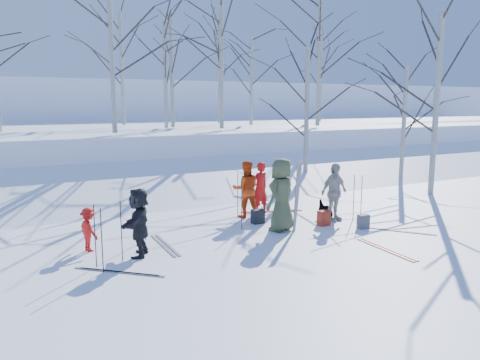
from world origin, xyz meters
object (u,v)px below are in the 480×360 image
backpack_dark (258,216)px  skier_redor_behind (246,189)px  skier_red_north (260,188)px  backpack_red (324,218)px  skier_olive_center (282,195)px  backpack_grey (363,222)px  skier_cream_east (334,192)px  dog (326,210)px  skier_red_seated (89,229)px  skier_grey_west (139,222)px

backpack_dark → skier_redor_behind: bearing=85.7°
skier_red_north → backpack_red: (0.88, -2.04, -0.60)m
skier_olive_center → backpack_grey: size_ratio=5.17×
skier_olive_center → skier_red_north: skier_olive_center is taller
skier_cream_east → backpack_red: bearing=-162.3°
skier_olive_center → skier_red_north: bearing=-127.1°
dog → backpack_red: bearing=37.4°
skier_olive_center → skier_red_seated: 4.95m
skier_redor_behind → skier_cream_east: (2.05, -1.59, -0.01)m
skier_grey_west → dog: skier_grey_west is taller
backpack_red → backpack_grey: backpack_red is taller
backpack_red → skier_red_seated: bearing=173.5°
skier_red_seated → backpack_grey: bearing=-118.1°
skier_olive_center → dog: (1.91, 0.51, -0.71)m
skier_redor_behind → backpack_dark: size_ratio=4.26×
skier_grey_west → backpack_dark: size_ratio=3.88×
dog → skier_olive_center: bearing=4.6°
skier_red_north → skier_red_seated: 5.52m
skier_olive_center → backpack_red: size_ratio=4.68×
skier_cream_east → skier_red_north: bearing=120.5°
skier_red_north → skier_redor_behind: size_ratio=0.95×
skier_redor_behind → backpack_grey: bearing=149.2°
dog → backpack_red: (-0.56, -0.62, -0.06)m
skier_red_north → skier_cream_east: bearing=118.5°
skier_red_north → skier_olive_center: bearing=64.9°
skier_olive_center → skier_redor_behind: skier_olive_center is taller
backpack_red → backpack_dark: 1.86m
skier_olive_center → backpack_grey: bearing=134.1°
skier_red_north → skier_grey_west: bearing=15.1°
skier_grey_west → backpack_dark: (3.77, 1.24, -0.58)m
skier_red_seated → skier_red_north: bearing=-92.3°
skier_olive_center → skier_grey_west: 3.96m
skier_redor_behind → skier_grey_west: skier_redor_behind is taller
skier_redor_behind → skier_grey_west: size_ratio=1.10×
skier_grey_west → skier_olive_center: bearing=123.2°
skier_cream_east → dog: size_ratio=2.66×
skier_red_north → skier_redor_behind: (-0.58, -0.15, 0.05)m
skier_red_north → skier_cream_east: size_ratio=0.95×
skier_cream_east → backpack_red: (-0.58, -0.30, -0.64)m
dog → backpack_dark: 2.13m
skier_red_north → dog: 2.10m
skier_red_north → backpack_dark: bearing=45.2°
skier_red_north → skier_cream_east: skier_cream_east is taller
skier_grey_west → dog: (5.86, 0.79, -0.51)m
backpack_grey → dog: bearing=98.4°
skier_red_north → backpack_red: 2.30m
skier_red_north → backpack_dark: (-0.64, -0.98, -0.61)m
skier_red_north → skier_redor_behind: 0.60m
skier_olive_center → backpack_grey: (2.11, -0.87, -0.79)m
skier_cream_east → backpack_dark: (-2.11, 0.76, -0.65)m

